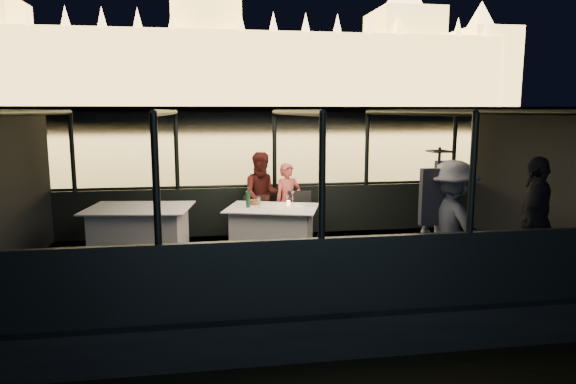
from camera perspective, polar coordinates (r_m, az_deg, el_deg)
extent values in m
plane|color=black|center=(87.58, -8.33, 7.10)|extent=(500.00, 500.00, 0.00)
cube|color=black|center=(8.14, 0.45, -11.29)|extent=(8.60, 4.40, 1.00)
cube|color=black|center=(7.98, 0.46, -8.06)|extent=(8.00, 4.00, 0.04)
cube|color=black|center=(9.79, -1.48, -2.01)|extent=(8.00, 0.08, 0.90)
cube|color=black|center=(5.97, 3.69, -9.30)|extent=(8.00, 0.08, 0.90)
cube|color=#423D33|center=(217.54, -8.86, 8.46)|extent=(400.00, 140.00, 6.00)
cube|color=silver|center=(8.45, -1.75, -4.25)|extent=(1.70, 1.44, 0.77)
cube|color=white|center=(8.43, -16.10, -4.64)|extent=(1.73, 1.36, 0.84)
cube|color=black|center=(9.06, -3.68, -2.94)|extent=(0.42, 0.42, 0.82)
cube|color=black|center=(9.04, 1.49, -2.95)|extent=(0.49, 0.49, 0.90)
imported|color=#CD524A|center=(9.29, -0.01, -0.73)|extent=(0.57, 0.46, 1.39)
imported|color=#3C1410|center=(9.25, -2.79, -0.78)|extent=(0.78, 0.61, 1.60)
imported|color=silver|center=(6.94, 17.70, -3.69)|extent=(0.97, 1.26, 1.71)
imported|color=black|center=(7.60, 25.75, -3.08)|extent=(1.02, 1.04, 1.74)
cylinder|color=#153B20|center=(8.37, -4.46, -0.70)|extent=(0.08, 0.08, 0.33)
cylinder|color=brown|center=(8.64, -3.69, -1.12)|extent=(0.20, 0.20, 0.07)
cylinder|color=#FF833F|center=(8.50, 0.04, -1.27)|extent=(0.07, 0.07, 0.09)
cylinder|color=silver|center=(8.53, 2.17, -1.46)|extent=(0.31, 0.31, 0.02)
cylinder|color=white|center=(8.71, -3.29, -1.25)|extent=(0.28, 0.28, 0.01)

